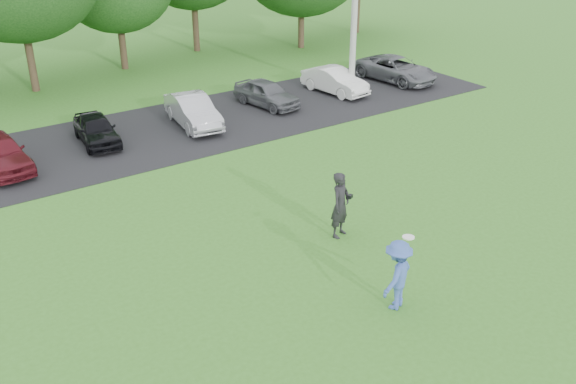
% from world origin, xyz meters
% --- Properties ---
extents(ground, '(100.00, 100.00, 0.00)m').
position_xyz_m(ground, '(0.00, 0.00, 0.00)').
color(ground, '#356C1F').
rests_on(ground, ground).
extents(parking_lot, '(32.00, 6.50, 0.03)m').
position_xyz_m(parking_lot, '(0.00, 13.00, 0.01)').
color(parking_lot, black).
rests_on(parking_lot, ground).
extents(frisbee_player, '(1.28, 1.02, 1.97)m').
position_xyz_m(frisbee_player, '(0.08, -0.74, 0.87)').
color(frisbee_player, '#3C59AB').
rests_on(frisbee_player, ground).
extents(camera_bystander, '(0.82, 0.69, 1.90)m').
position_xyz_m(camera_bystander, '(1.13, 2.61, 0.95)').
color(camera_bystander, black).
rests_on(camera_bystander, ground).
extents(parked_cars, '(28.37, 4.59, 1.24)m').
position_xyz_m(parked_cars, '(0.46, 13.00, 0.62)').
color(parked_cars, black).
rests_on(parked_cars, parking_lot).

